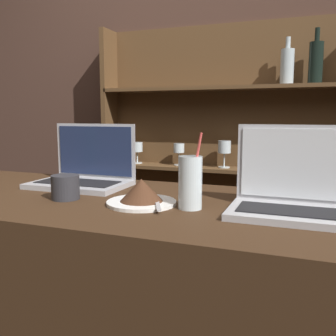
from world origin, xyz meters
The scene contains 7 objects.
back_wall centered at (0.00, 1.49, 1.35)m, with size 7.00×0.06×2.70m.
back_shelf centered at (0.06, 1.41, 0.94)m, with size 1.47×0.18×1.80m.
laptop_near centered at (-0.28, 0.48, 1.09)m, with size 0.34×0.23×0.23m.
laptop_far centered at (0.47, 0.33, 1.09)m, with size 0.34×0.21×0.23m.
cake_plate centered at (0.04, 0.28, 1.07)m, with size 0.21×0.21×0.08m.
water_glass centered at (0.19, 0.28, 1.11)m, with size 0.07×0.07×0.21m.
coffee_cup centered at (-0.21, 0.26, 1.08)m, with size 0.09×0.09×0.08m.
Camera 1 is at (0.49, -0.70, 1.30)m, focal length 40.00 mm.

